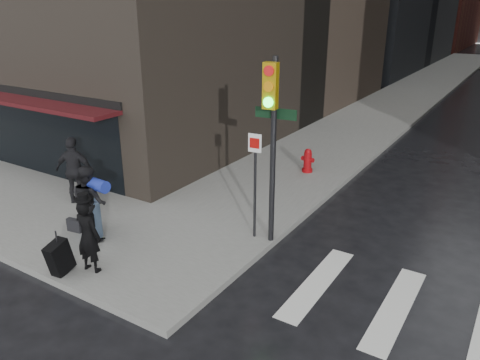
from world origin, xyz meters
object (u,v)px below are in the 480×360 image
object	(u,v)px
man_overcoat	(82,239)
man_greycoat	(75,171)
man_jeans	(90,202)
traffic_light	(270,128)
fire_hydrant	(308,162)

from	to	relation	value
man_overcoat	man_greycoat	size ratio (longest dim) A/B	0.93
man_jeans	traffic_light	size ratio (longest dim) A/B	0.42
traffic_light	fire_hydrant	distance (m)	5.67
man_overcoat	man_jeans	distance (m)	1.60
man_greycoat	fire_hydrant	size ratio (longest dim) A/B	2.39
man_greycoat	traffic_light	xyz separation A→B (m)	(5.65, 0.83, 1.80)
man_overcoat	fire_hydrant	bearing A→B (deg)	-107.09
man_jeans	fire_hydrant	world-z (taller)	man_jeans
fire_hydrant	traffic_light	bearing A→B (deg)	-75.80
man_jeans	traffic_light	distance (m)	4.60
fire_hydrant	man_overcoat	bearing A→B (deg)	-99.45
traffic_light	man_overcoat	bearing A→B (deg)	-136.02
man_jeans	traffic_light	xyz separation A→B (m)	(3.70, 2.02, 1.85)
man_greycoat	fire_hydrant	bearing A→B (deg)	-149.01
traffic_light	fire_hydrant	bearing A→B (deg)	97.62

